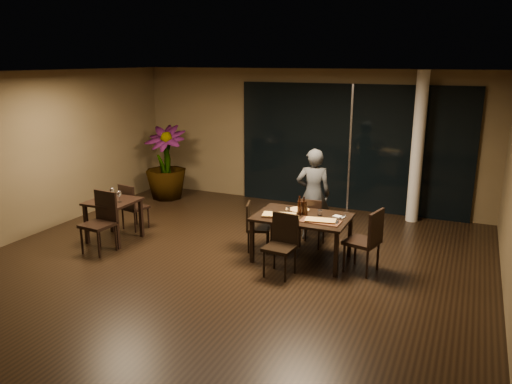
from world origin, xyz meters
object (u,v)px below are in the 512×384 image
(diner, at_px, (313,194))
(bottle_c, at_px, (304,206))
(chair_side_far, at_px, (132,205))
(bottle_b, at_px, (306,209))
(chair_main_left, at_px, (254,224))
(main_table, at_px, (302,220))
(side_table, at_px, (113,207))
(chair_main_near, at_px, (282,241))
(chair_side_near, at_px, (101,219))
(bottle_a, at_px, (300,206))
(chair_main_right, at_px, (368,238))
(chair_main_far, at_px, (311,220))
(potted_plant, at_px, (166,163))

(diner, relative_size, bottle_c, 5.54)
(chair_side_far, relative_size, bottle_b, 3.60)
(chair_main_left, xyz_separation_m, diner, (0.74, 0.95, 0.37))
(main_table, xyz_separation_m, bottle_b, (0.06, 0.01, 0.20))
(chair_side_far, distance_m, bottle_c, 3.48)
(side_table, xyz_separation_m, chair_main_near, (3.30, -0.14, -0.10))
(side_table, bearing_deg, chair_main_left, 12.85)
(chair_side_near, bearing_deg, chair_main_left, 29.47)
(main_table, bearing_deg, bottle_a, 160.20)
(chair_main_right, bearing_deg, chair_main_near, -51.33)
(bottle_c, bearing_deg, chair_main_far, 93.42)
(chair_main_left, bearing_deg, chair_side_near, 96.19)
(chair_side_far, distance_m, chair_side_near, 1.12)
(main_table, xyz_separation_m, side_table, (-3.40, -0.50, -0.05))
(main_table, xyz_separation_m, chair_side_near, (-3.24, -1.00, -0.10))
(chair_side_near, xyz_separation_m, diner, (3.10, 2.03, 0.26))
(bottle_c, bearing_deg, diner, 98.31)
(main_table, distance_m, chair_side_near, 3.40)
(chair_main_right, xyz_separation_m, bottle_c, (-1.09, 0.17, 0.33))
(side_table, height_order, chair_main_left, chair_main_left)
(chair_main_near, height_order, bottle_b, bottle_b)
(bottle_b, height_order, bottle_c, bottle_c)
(chair_side_far, height_order, bottle_a, bottle_a)
(chair_side_far, relative_size, chair_side_near, 0.87)
(side_table, height_order, bottle_b, bottle_b)
(chair_main_far, xyz_separation_m, bottle_b, (0.09, -0.59, 0.38))
(chair_main_near, height_order, chair_side_near, chair_side_near)
(chair_side_far, xyz_separation_m, bottle_a, (3.40, -0.08, 0.41))
(chair_main_right, relative_size, bottle_c, 3.35)
(chair_main_near, bearing_deg, chair_main_right, 29.50)
(bottle_b, distance_m, bottle_c, 0.09)
(potted_plant, height_order, bottle_c, potted_plant)
(chair_main_left, distance_m, chair_main_right, 1.97)
(chair_side_near, relative_size, diner, 0.62)
(side_table, distance_m, chair_main_left, 2.59)
(chair_side_far, distance_m, bottle_a, 3.43)
(chair_side_far, xyz_separation_m, bottle_b, (3.52, -0.09, 0.37))
(bottle_b, bearing_deg, chair_side_far, 178.54)
(main_table, height_order, bottle_c, bottle_c)
(side_table, relative_size, chair_main_left, 0.95)
(main_table, distance_m, chair_side_far, 3.47)
(potted_plant, height_order, bottle_a, potted_plant)
(chair_main_near, xyz_separation_m, diner, (-0.05, 1.67, 0.31))
(chair_main_right, bearing_deg, side_table, -71.17)
(chair_side_far, bearing_deg, bottle_b, -170.33)
(potted_plant, bearing_deg, bottle_a, -29.05)
(diner, height_order, bottle_b, diner)
(diner, xyz_separation_m, potted_plant, (-3.98, 1.25, 0.02))
(potted_plant, bearing_deg, chair_main_right, -24.52)
(chair_main_far, bearing_deg, side_table, 15.49)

